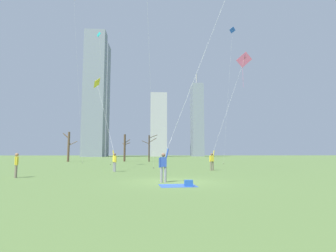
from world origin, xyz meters
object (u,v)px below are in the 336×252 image
object	(u,v)px
distant_kite_low_near_trees_orange	(75,16)
distant_kite_drifting_right_blue	(232,40)
bare_tree_far_right_edge	(125,147)
picnic_spot	(184,184)
kite_flyer_midfield_left_yellow	(108,133)
bare_tree_left_of_center	(149,147)
distant_kite_high_overhead_teal	(100,44)
bare_tree_right_of_center	(69,146)
kite_flyer_foreground_right_red	(175,134)
kite_flyer_foreground_left_pink	(221,132)
bystander_strolling_midfield	(16,164)

from	to	relation	value
distant_kite_low_near_trees_orange	distant_kite_drifting_right_blue	bearing A→B (deg)	-1.71
bare_tree_far_right_edge	picnic_spot	bearing A→B (deg)	-80.01
kite_flyer_midfield_left_yellow	bare_tree_left_of_center	distance (m)	25.66
distant_kite_high_overhead_teal	bare_tree_right_of_center	distance (m)	21.43
kite_flyer_foreground_right_red	distant_kite_high_overhead_teal	xyz separation A→B (m)	(-9.39, 23.93, 15.36)
kite_flyer_foreground_left_pink	picnic_spot	xyz separation A→B (m)	(-5.07, -11.97, -3.61)
bystander_strolling_midfield	bare_tree_far_right_edge	distance (m)	35.49
bystander_strolling_midfield	distant_kite_low_near_trees_orange	world-z (taller)	distant_kite_low_near_trees_orange
kite_flyer_foreground_left_pink	bystander_strolling_midfield	xyz separation A→B (m)	(-15.60, -6.89, -2.80)
picnic_spot	bare_tree_right_of_center	xyz separation A→B (m)	(-17.71, 38.90, 2.92)
picnic_spot	bare_tree_left_of_center	bearing A→B (deg)	93.19
kite_flyer_midfield_left_yellow	bare_tree_left_of_center	world-z (taller)	kite_flyer_midfield_left_yellow
bare_tree_left_of_center	bystander_strolling_midfield	bearing A→B (deg)	-103.96
kite_flyer_foreground_right_red	distant_kite_drifting_right_blue	xyz separation A→B (m)	(11.79, 26.40, 17.67)
kite_flyer_foreground_left_pink	distant_kite_low_near_trees_orange	size ratio (longest dim) A/B	0.43
distant_kite_low_near_trees_orange	kite_flyer_foreground_left_pink	bearing A→B (deg)	-41.29
distant_kite_drifting_right_blue	distant_kite_high_overhead_teal	distance (m)	21.44
bystander_strolling_midfield	kite_flyer_foreground_left_pink	bearing A→B (deg)	23.82
bystander_strolling_midfield	bare_tree_left_of_center	bearing A→B (deg)	76.04
bare_tree_far_right_edge	bystander_strolling_midfield	bearing A→B (deg)	-95.54
kite_flyer_foreground_left_pink	bare_tree_left_of_center	world-z (taller)	kite_flyer_foreground_left_pink
distant_kite_high_overhead_teal	distant_kite_low_near_trees_orange	xyz separation A→B (m)	(-4.90, 3.25, 6.23)
kite_flyer_foreground_right_red	bystander_strolling_midfield	bearing A→B (deg)	163.34
picnic_spot	bare_tree_far_right_edge	size ratio (longest dim) A/B	0.35
kite_flyer_foreground_right_red	kite_flyer_midfield_left_yellow	bearing A→B (deg)	116.63
kite_flyer_midfield_left_yellow	bystander_strolling_midfield	world-z (taller)	kite_flyer_midfield_left_yellow
distant_kite_drifting_right_blue	kite_flyer_midfield_left_yellow	bearing A→B (deg)	-139.29
bare_tree_right_of_center	bare_tree_far_right_edge	bearing A→B (deg)	7.83
kite_flyer_foreground_left_pink	picnic_spot	world-z (taller)	kite_flyer_foreground_left_pink
distant_kite_drifting_right_blue	distant_kite_high_overhead_teal	xyz separation A→B (m)	(-21.18, -2.47, -2.31)
kite_flyer_foreground_left_pink	kite_flyer_midfield_left_yellow	size ratio (longest dim) A/B	1.05
distant_kite_high_overhead_teal	bare_tree_far_right_edge	xyz separation A→B (m)	(2.53, 14.42, -15.27)
distant_kite_drifting_right_blue	distant_kite_low_near_trees_orange	bearing A→B (deg)	178.29
distant_kite_drifting_right_blue	bare_tree_far_right_edge	xyz separation A→B (m)	(-18.64, 11.95, -17.58)
kite_flyer_foreground_right_red	kite_flyer_foreground_left_pink	bearing A→B (deg)	61.89
kite_flyer_midfield_left_yellow	bare_tree_left_of_center	size ratio (longest dim) A/B	2.13
bare_tree_far_right_edge	bare_tree_left_of_center	world-z (taller)	bare_tree_far_right_edge
picnic_spot	distant_kite_drifting_right_blue	bearing A→B (deg)	67.90
kite_flyer_foreground_right_red	picnic_spot	size ratio (longest dim) A/B	7.94
distant_kite_high_overhead_teal	picnic_spot	xyz separation A→B (m)	(9.64, -25.94, -17.96)
bare_tree_right_of_center	bare_tree_far_right_edge	xyz separation A→B (m)	(10.61, 1.46, -0.24)
distant_kite_high_overhead_teal	picnic_spot	bearing A→B (deg)	-69.61
distant_kite_drifting_right_blue	distant_kite_high_overhead_teal	size ratio (longest dim) A/B	1.13
bystander_strolling_midfield	distant_kite_drifting_right_blue	xyz separation A→B (m)	(22.06, 23.33, 19.45)
picnic_spot	bare_tree_left_of_center	world-z (taller)	bare_tree_left_of_center
kite_flyer_foreground_left_pink	picnic_spot	distance (m)	13.49
distant_kite_drifting_right_blue	bare_tree_far_right_edge	size ratio (longest dim) A/B	4.20
distant_kite_low_near_trees_orange	picnic_spot	distance (m)	40.60
picnic_spot	bare_tree_far_right_edge	bearing A→B (deg)	99.99
kite_flyer_foreground_right_red	distant_kite_low_near_trees_orange	world-z (taller)	distant_kite_low_near_trees_orange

